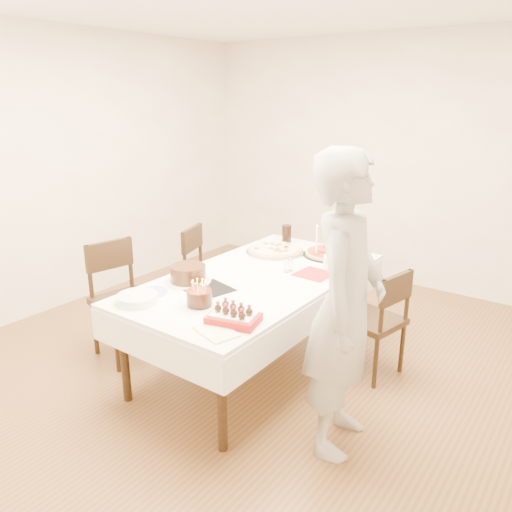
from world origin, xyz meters
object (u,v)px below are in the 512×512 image
Objects in this scene: chair_left_dessert at (125,302)px; taper_candle at (317,242)px; pasta_bowl at (338,261)px; pizza_white at (275,250)px; layer_cake at (188,274)px; chair_right_savory at (372,321)px; person at (345,307)px; pizza_pepperoni at (330,253)px; birthday_cake at (199,292)px; chair_left_savory at (211,273)px; cola_glass at (287,234)px; strawberry_box at (234,317)px; dining_table at (256,321)px.

taper_candle is (1.10, 1.14, 0.43)m from chair_left_dessert.
pasta_bowl is at bearing -15.16° from taper_candle.
layer_cake is at bearing -96.50° from pizza_white.
person is at bearing -66.15° from chair_right_savory.
pizza_white is 0.98m from layer_cake.
pizza_pepperoni is 1.30m from layer_cake.
taper_candle is at bearing 24.07° from person.
birthday_cake is at bearing -95.86° from taper_candle.
chair_left_savory is 0.49× the size of person.
birthday_cake is (0.35, -1.58, 0.01)m from cola_glass.
chair_left_savory is at bearing 122.24° from layer_cake.
pasta_bowl is at bearing 172.66° from chair_right_savory.
strawberry_box is (0.69, -1.65, -0.04)m from cola_glass.
chair_left_dessert reaches higher than chair_left_savory.
taper_candle is at bearing 9.09° from pizza_white.
dining_table is 1.08m from chair_left_dessert.
birthday_cake is (-0.75, -1.10, 0.41)m from chair_right_savory.
strawberry_box is (0.37, -0.73, 0.41)m from dining_table.
cola_glass reaches higher than strawberry_box.
pizza_pepperoni is (0.42, 0.21, 0.00)m from pizza_white.
birthday_cake is (0.97, -0.16, 0.37)m from chair_left_dessert.
taper_candle is (-0.23, 0.06, 0.11)m from pasta_bowl.
pizza_white is (-1.18, 1.02, -0.14)m from person.
pasta_bowl is at bearing -0.32° from pizza_white.
layer_cake is at bearing -90.32° from cola_glass.
chair_left_dessert is 2.10× the size of pizza_pepperoni.
taper_candle is at bearing -122.36° from chair_left_dessert.
layer_cake reaches higher than pizza_white.
chair_left_savory is 5.49× the size of cola_glass.
layer_cake is (-0.72, -0.97, 0.02)m from pasta_bowl.
birthday_cake is (0.90, -1.13, 0.40)m from chair_left_savory.
cola_glass is at bearing 149.54° from taper_candle.
cola_glass is 1.79m from strawberry_box.
person is at bearing 136.41° from chair_left_savory.
taper_candle is (-0.62, 0.20, 0.47)m from chair_right_savory.
pasta_bowl is 1.45× the size of cola_glass.
person is 10.85× the size of birthday_cake.
cola_glass is at bearing 168.38° from chair_right_savory.
person reaches higher than dining_table.
cola_glass is 0.49× the size of layer_cake.
cola_glass is (-1.28, 1.36, -0.08)m from person.
chair_right_savory is at bearing -31.39° from pizza_pepperoni.
taper_candle is 1.84× the size of birthday_cake.
dining_table is 6.98× the size of strawberry_box.
chair_right_savory is at bearing -0.70° from person.
pizza_pepperoni is (0.20, 0.79, 0.40)m from dining_table.
dining_table is 0.81m from birthday_cake.
taper_candle reaches higher than cola_glass.
pizza_white is at bearing 114.08° from strawberry_box.
cola_glass is at bearing 112.64° from strawberry_box.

